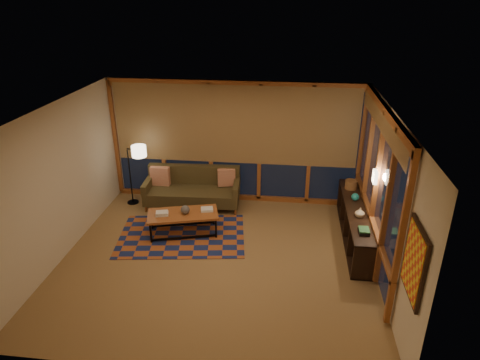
# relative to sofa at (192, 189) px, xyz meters

# --- Properties ---
(floor) EXTENTS (5.50, 5.00, 0.01)m
(floor) POSITION_rel_sofa_xyz_m (0.88, -1.97, -0.42)
(floor) COLOR #98714B
(floor) RESTS_ON ground
(ceiling) EXTENTS (5.50, 5.00, 0.01)m
(ceiling) POSITION_rel_sofa_xyz_m (0.88, -1.97, 2.28)
(ceiling) COLOR white
(ceiling) RESTS_ON walls
(walls) EXTENTS (5.51, 5.01, 2.70)m
(walls) POSITION_rel_sofa_xyz_m (0.88, -1.97, 0.93)
(walls) COLOR beige
(walls) RESTS_ON floor
(window_wall_back) EXTENTS (5.30, 0.16, 2.60)m
(window_wall_back) POSITION_rel_sofa_xyz_m (0.88, 0.46, 0.93)
(window_wall_back) COLOR #B46031
(window_wall_back) RESTS_ON walls
(window_wall_right) EXTENTS (0.16, 3.70, 2.60)m
(window_wall_right) POSITION_rel_sofa_xyz_m (3.56, -1.37, 0.93)
(window_wall_right) COLOR #B46031
(window_wall_right) RESTS_ON walls
(wall_art) EXTENTS (0.06, 0.74, 0.94)m
(wall_art) POSITION_rel_sofa_xyz_m (3.59, -3.82, 1.03)
(wall_art) COLOR red
(wall_art) RESTS_ON walls
(wall_sconce) EXTENTS (0.12, 0.18, 0.22)m
(wall_sconce) POSITION_rel_sofa_xyz_m (3.50, -1.52, 1.13)
(wall_sconce) COLOR #FFEBC2
(wall_sconce) RESTS_ON walls
(sofa) EXTENTS (2.08, 0.93, 0.83)m
(sofa) POSITION_rel_sofa_xyz_m (0.00, 0.00, 0.00)
(sofa) COLOR #4B4122
(sofa) RESTS_ON floor
(pillow_left) EXTENTS (0.43, 0.15, 0.42)m
(pillow_left) POSITION_rel_sofa_xyz_m (-0.74, 0.12, 0.21)
(pillow_left) COLOR #BC320D
(pillow_left) RESTS_ON sofa
(pillow_right) EXTENTS (0.40, 0.21, 0.38)m
(pillow_right) POSITION_rel_sofa_xyz_m (0.73, 0.22, 0.19)
(pillow_right) COLOR #BC320D
(pillow_right) RESTS_ON sofa
(area_rug) EXTENTS (2.60, 1.92, 0.01)m
(area_rug) POSITION_rel_sofa_xyz_m (0.06, -1.27, -0.41)
(area_rug) COLOR #A55326
(area_rug) RESTS_ON floor
(coffee_table) EXTENTS (1.46, 0.95, 0.45)m
(coffee_table) POSITION_rel_sofa_xyz_m (0.08, -1.17, -0.19)
(coffee_table) COLOR #B46031
(coffee_table) RESTS_ON floor
(book_stack_a) EXTENTS (0.28, 0.24, 0.07)m
(book_stack_a) POSITION_rel_sofa_xyz_m (-0.30, -1.28, 0.06)
(book_stack_a) COLOR white
(book_stack_a) RESTS_ON coffee_table
(book_stack_b) EXTENTS (0.27, 0.23, 0.05)m
(book_stack_b) POSITION_rel_sofa_xyz_m (0.52, -1.01, 0.05)
(book_stack_b) COLOR white
(book_stack_b) RESTS_ON coffee_table
(ceramic_pot) EXTENTS (0.21, 0.21, 0.17)m
(ceramic_pot) POSITION_rel_sofa_xyz_m (0.13, -1.17, 0.12)
(ceramic_pot) COLOR black
(ceramic_pot) RESTS_ON coffee_table
(floor_lamp) EXTENTS (0.55, 0.46, 1.42)m
(floor_lamp) POSITION_rel_sofa_xyz_m (-1.38, -0.00, 0.29)
(floor_lamp) COLOR black
(floor_lamp) RESTS_ON floor
(bookshelf) EXTENTS (0.40, 2.66, 0.66)m
(bookshelf) POSITION_rel_sofa_xyz_m (3.37, -0.97, -0.09)
(bookshelf) COLOR black
(bookshelf) RESTS_ON floor
(basket) EXTENTS (0.29, 0.29, 0.18)m
(basket) POSITION_rel_sofa_xyz_m (3.35, -0.10, 0.34)
(basket) COLOR brown
(basket) RESTS_ON bookshelf
(teal_bowl) EXTENTS (0.19, 0.19, 0.15)m
(teal_bowl) POSITION_rel_sofa_xyz_m (3.37, -0.65, 0.32)
(teal_bowl) COLOR teal
(teal_bowl) RESTS_ON bookshelf
(vase) EXTENTS (0.21, 0.21, 0.18)m
(vase) POSITION_rel_sofa_xyz_m (3.37, -1.31, 0.34)
(vase) COLOR #C0AC8C
(vase) RESTS_ON bookshelf
(shelf_book_stack) EXTENTS (0.18, 0.24, 0.07)m
(shelf_book_stack) POSITION_rel_sofa_xyz_m (3.37, -1.86, 0.28)
(shelf_book_stack) COLOR white
(shelf_book_stack) RESTS_ON bookshelf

